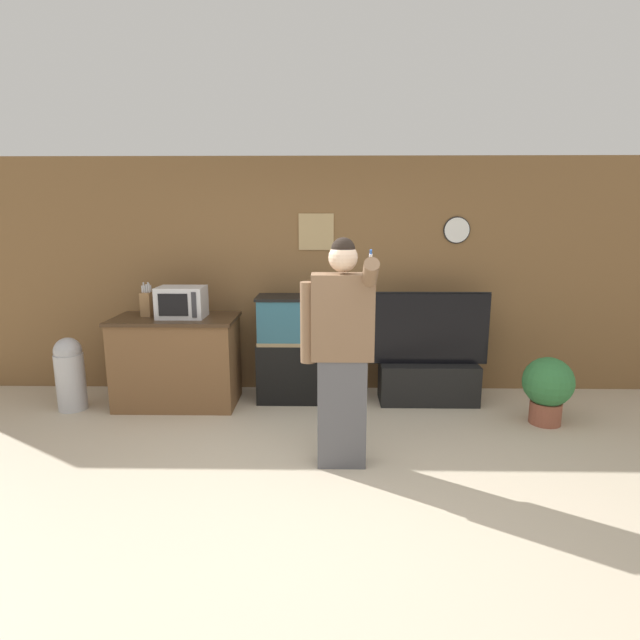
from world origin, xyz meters
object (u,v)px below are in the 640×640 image
at_px(microwave, 182,302).
at_px(trash_bin, 70,373).
at_px(potted_plant, 548,386).
at_px(knife_block, 146,304).
at_px(aquarium_on_stand, 305,348).
at_px(counter_island, 177,361).
at_px(person_standing, 341,351).
at_px(tv_on_stand, 428,370).

xyz_separation_m(microwave, trash_bin, (-1.15, -0.15, -0.71)).
xyz_separation_m(microwave, potted_plant, (3.60, -0.45, -0.73)).
bearing_deg(trash_bin, microwave, 7.59).
relative_size(knife_block, aquarium_on_stand, 0.31).
bearing_deg(potted_plant, counter_island, 172.90).
relative_size(aquarium_on_stand, person_standing, 0.63).
bearing_deg(counter_island, tv_on_stand, 2.20).
bearing_deg(potted_plant, knife_block, 172.79).
relative_size(counter_island, potted_plant, 1.94).
xyz_separation_m(microwave, tv_on_stand, (2.57, 0.11, -0.75)).
distance_m(tv_on_stand, potted_plant, 1.17).
relative_size(knife_block, person_standing, 0.19).
height_order(potted_plant, trash_bin, trash_bin).
xyz_separation_m(aquarium_on_stand, tv_on_stand, (1.33, -0.07, -0.22)).
height_order(aquarium_on_stand, tv_on_stand, tv_on_stand).
xyz_separation_m(counter_island, potted_plant, (3.68, -0.46, -0.10)).
bearing_deg(trash_bin, person_standing, -22.38).
xyz_separation_m(counter_island, knife_block, (-0.30, 0.05, 0.60)).
xyz_separation_m(tv_on_stand, trash_bin, (-3.72, -0.27, 0.04)).
height_order(counter_island, tv_on_stand, tv_on_stand).
bearing_deg(aquarium_on_stand, microwave, -171.75).
bearing_deg(trash_bin, counter_island, 8.82).
bearing_deg(microwave, counter_island, 171.81).
bearing_deg(aquarium_on_stand, potted_plant, -14.94).
bearing_deg(microwave, aquarium_on_stand, 8.25).
bearing_deg(aquarium_on_stand, counter_island, -172.77).
bearing_deg(tv_on_stand, trash_bin, -175.90).
relative_size(knife_block, trash_bin, 0.46).
height_order(counter_island, person_standing, person_standing).
height_order(knife_block, potted_plant, knife_block).
bearing_deg(potted_plant, microwave, 172.93).
relative_size(aquarium_on_stand, potted_plant, 1.74).
height_order(tv_on_stand, person_standing, person_standing).
bearing_deg(counter_island, microwave, -8.19).
bearing_deg(person_standing, knife_block, 145.94).
xyz_separation_m(knife_block, person_standing, (1.98, -1.34, -0.14)).
distance_m(microwave, tv_on_stand, 2.68).
relative_size(person_standing, potted_plant, 2.76).
bearing_deg(trash_bin, tv_on_stand, 4.10).
distance_m(counter_island, microwave, 0.63).
bearing_deg(potted_plant, aquarium_on_stand, 165.06).
relative_size(microwave, trash_bin, 0.62).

